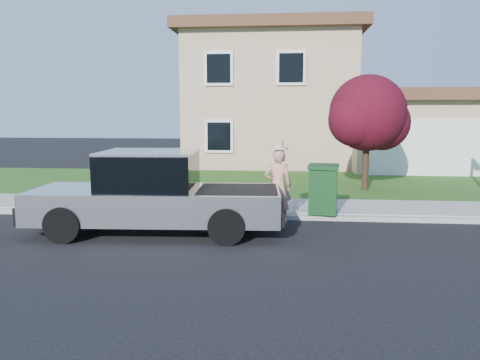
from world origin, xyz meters
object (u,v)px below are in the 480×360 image
object	(u,v)px
woman	(278,184)
trash_bin	(323,188)
pickup_truck	(155,195)
ornamental_tree	(369,117)

from	to	relation	value
woman	trash_bin	world-z (taller)	woman
pickup_truck	woman	distance (m)	2.95
woman	trash_bin	xyz separation A→B (m)	(1.12, 0.57, -0.17)
ornamental_tree	pickup_truck	bearing A→B (deg)	-133.56
woman	trash_bin	distance (m)	1.27
pickup_truck	ornamental_tree	distance (m)	8.22
pickup_truck	woman	xyz separation A→B (m)	(2.67, 1.24, 0.09)
pickup_truck	trash_bin	distance (m)	4.21
pickup_truck	trash_bin	world-z (taller)	pickup_truck
pickup_truck	ornamental_tree	size ratio (longest dim) A/B	1.49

